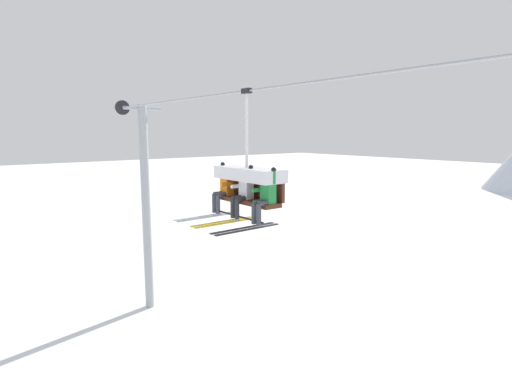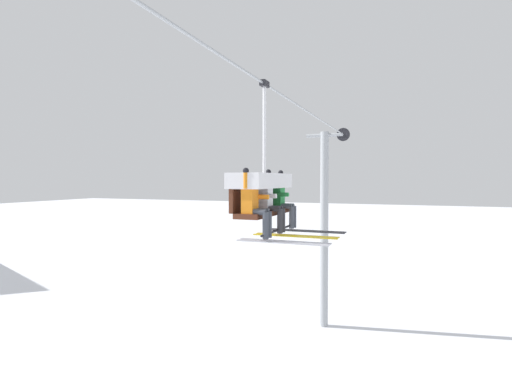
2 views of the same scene
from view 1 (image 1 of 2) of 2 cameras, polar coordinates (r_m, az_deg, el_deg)
lift_tower_near at (r=17.19m, az=-15.49°, el=-1.64°), size 0.36×1.88×8.67m
lift_cable at (r=8.93m, az=2.07°, el=14.67°), size 19.73×0.05×0.05m
chairlift_chair at (r=9.66m, az=-0.98°, el=1.84°), size 2.06×0.74×3.01m
skier_orange at (r=10.24m, az=-4.73°, el=0.57°), size 0.48×1.70×1.34m
skier_white at (r=9.57m, az=-1.98°, el=0.03°), size 0.48×1.70×1.34m
skier_green at (r=8.93m, az=1.16°, el=-0.57°), size 0.48×1.70×1.34m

